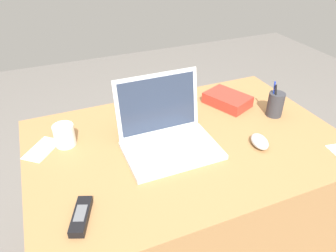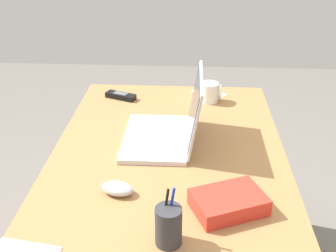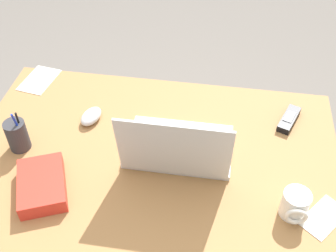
{
  "view_description": "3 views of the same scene",
  "coord_description": "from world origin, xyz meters",
  "px_view_note": "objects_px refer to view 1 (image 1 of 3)",
  "views": [
    {
      "loc": [
        -0.47,
        -0.92,
        1.49
      ],
      "look_at": [
        -0.08,
        0.01,
        0.83
      ],
      "focal_mm": 34.11,
      "sensor_mm": 36.0,
      "label": 1
    },
    {
      "loc": [
        1.26,
        0.07,
        1.53
      ],
      "look_at": [
        -0.08,
        -0.01,
        0.81
      ],
      "focal_mm": 44.94,
      "sensor_mm": 36.0,
      "label": 2
    },
    {
      "loc": [
        -0.2,
        0.91,
        1.78
      ],
      "look_at": [
        -0.05,
        -0.05,
        0.85
      ],
      "focal_mm": 44.91,
      "sensor_mm": 36.0,
      "label": 3
    }
  ],
  "objects_px": {
    "computer_mouse": "(260,141)",
    "snack_bag": "(227,100)",
    "cordless_phone": "(81,216)",
    "pen_holder": "(275,104)",
    "laptop": "(167,134)",
    "coffee_mug_white": "(64,135)"
  },
  "relations": [
    {
      "from": "computer_mouse",
      "to": "snack_bag",
      "type": "bearing_deg",
      "value": 94.88
    },
    {
      "from": "cordless_phone",
      "to": "snack_bag",
      "type": "relative_size",
      "value": 0.73
    },
    {
      "from": "computer_mouse",
      "to": "snack_bag",
      "type": "distance_m",
      "value": 0.33
    },
    {
      "from": "pen_holder",
      "to": "snack_bag",
      "type": "height_order",
      "value": "pen_holder"
    },
    {
      "from": "laptop",
      "to": "computer_mouse",
      "type": "relative_size",
      "value": 3.47
    },
    {
      "from": "laptop",
      "to": "pen_holder",
      "type": "relative_size",
      "value": 2.15
    },
    {
      "from": "coffee_mug_white",
      "to": "cordless_phone",
      "type": "xyz_separation_m",
      "value": [
        -0.01,
        -0.4,
        -0.03
      ]
    },
    {
      "from": "pen_holder",
      "to": "coffee_mug_white",
      "type": "bearing_deg",
      "value": 171.37
    },
    {
      "from": "coffee_mug_white",
      "to": "pen_holder",
      "type": "height_order",
      "value": "pen_holder"
    },
    {
      "from": "coffee_mug_white",
      "to": "pen_holder",
      "type": "relative_size",
      "value": 0.56
    },
    {
      "from": "pen_holder",
      "to": "snack_bag",
      "type": "bearing_deg",
      "value": 130.88
    },
    {
      "from": "computer_mouse",
      "to": "snack_bag",
      "type": "relative_size",
      "value": 0.5
    },
    {
      "from": "computer_mouse",
      "to": "pen_holder",
      "type": "height_order",
      "value": "pen_holder"
    },
    {
      "from": "coffee_mug_white",
      "to": "pen_holder",
      "type": "distance_m",
      "value": 0.9
    },
    {
      "from": "laptop",
      "to": "coffee_mug_white",
      "type": "height_order",
      "value": "laptop"
    },
    {
      "from": "laptop",
      "to": "pen_holder",
      "type": "bearing_deg",
      "value": 3.04
    },
    {
      "from": "laptop",
      "to": "coffee_mug_white",
      "type": "relative_size",
      "value": 3.81
    },
    {
      "from": "laptop",
      "to": "computer_mouse",
      "type": "height_order",
      "value": "laptop"
    },
    {
      "from": "computer_mouse",
      "to": "coffee_mug_white",
      "type": "bearing_deg",
      "value": 171.15
    },
    {
      "from": "coffee_mug_white",
      "to": "snack_bag",
      "type": "distance_m",
      "value": 0.75
    },
    {
      "from": "laptop",
      "to": "coffee_mug_white",
      "type": "xyz_separation_m",
      "value": [
        -0.36,
        0.16,
        -0.01
      ]
    },
    {
      "from": "pen_holder",
      "to": "snack_bag",
      "type": "relative_size",
      "value": 0.81
    }
  ]
}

